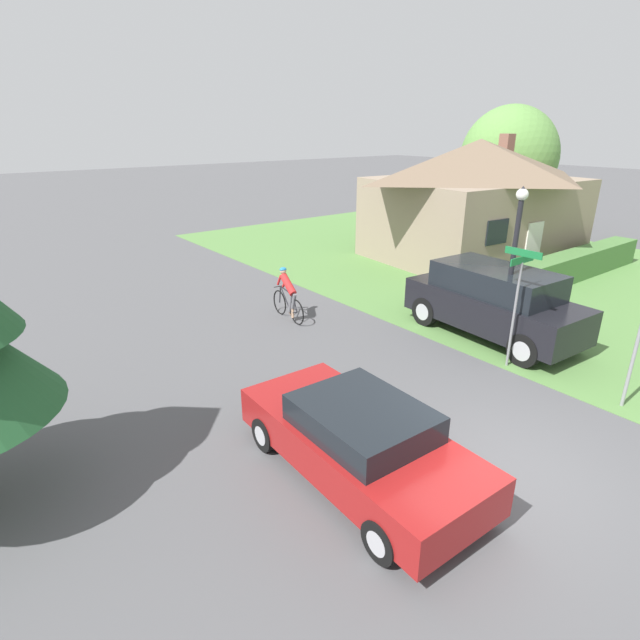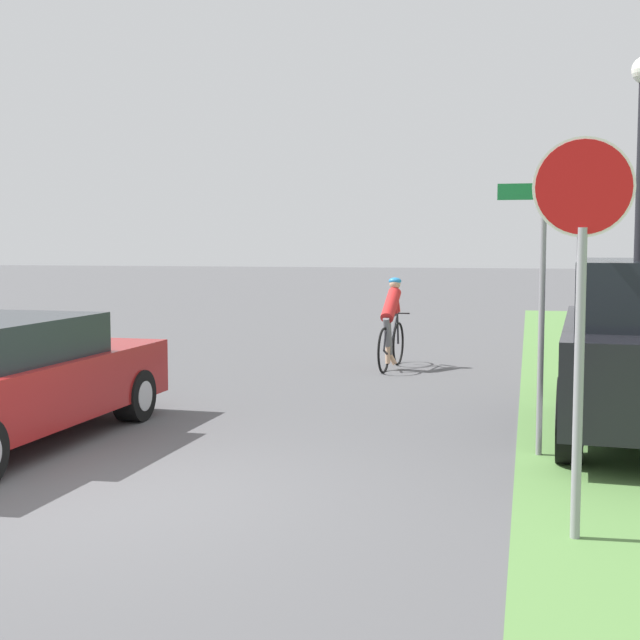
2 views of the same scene
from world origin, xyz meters
The scene contains 4 objects.
ground_plane centered at (0.00, 0.00, 0.00)m, with size 140.00×140.00×0.00m, color #515154.
cyclist centered at (1.23, 8.18, 0.74)m, with size 0.44×1.80×1.56m.
stop_sign centered at (3.85, -0.23, 2.02)m, with size 0.70×0.07×2.87m.
street_name_sign centered at (3.62, 2.32, 1.98)m, with size 0.90×0.90×2.87m.
Camera 2 is at (3.50, -6.74, 2.13)m, focal length 50.00 mm.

